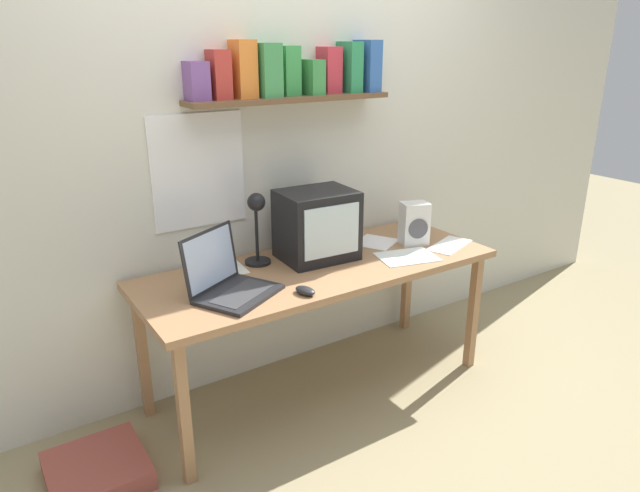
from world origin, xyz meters
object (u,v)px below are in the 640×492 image
Objects in this scene: laptop at (227,279)px; loose_paper_near_monitor at (407,257)px; corner_desk at (320,276)px; desk_lamp at (257,220)px; printed_handout at (450,245)px; floor_cushion at (97,470)px; computer_mouse at (305,291)px; space_heater at (414,224)px; open_notebook at (220,270)px; loose_paper_near_laptop at (376,242)px; crt_monitor at (317,225)px; juice_glass at (406,223)px.

loose_paper_near_monitor is at bearing -33.91° from laptop.
desk_lamp is at bearing 147.92° from corner_desk.
printed_handout is 0.83× the size of floor_cushion.
computer_mouse is (0.28, -0.19, -0.05)m from laptop.
floor_cushion is at bearing 177.22° from printed_handout.
space_heater is at bearing 10.47° from desk_lamp.
desk_lamp is at bearing 162.90° from printed_handout.
loose_paper_near_monitor is 0.94m from open_notebook.
laptop is at bearing -170.14° from loose_paper_near_laptop.
crt_monitor is at bearing -177.82° from loose_paper_near_laptop.
juice_glass is at bearing 8.85° from loose_paper_near_laptop.
laptop is 0.38m from desk_lamp.
corner_desk is 4.61× the size of floor_cushion.
juice_glass is 0.57× the size of open_notebook.
juice_glass is at bearing 49.69° from loose_paper_near_monitor.
floor_cushion is at bearing 167.97° from computer_mouse.
juice_glass is 0.49× the size of loose_paper_near_laptop.
printed_handout is at bearing 5.97° from computer_mouse.
crt_monitor is 0.43m from loose_paper_near_laptop.
loose_paper_near_monitor is at bearing 8.16° from computer_mouse.
space_heater is at bearing -12.45° from open_notebook.
desk_lamp is 3.20× the size of computer_mouse.
corner_desk is 4.83× the size of desk_lamp.
space_heater is at bearing -26.17° from laptop.
space_heater is (0.59, -0.02, 0.17)m from corner_desk.
desk_lamp is at bearing 179.30° from juice_glass.
crt_monitor is 0.76m from printed_handout.
floor_cushion is (-0.90, -0.21, -0.89)m from desk_lamp.
computer_mouse is 0.30× the size of floor_cushion.
crt_monitor is 2.77× the size of juice_glass.
space_heater is 0.23m from printed_handout.
computer_mouse is at bearing -174.03° from printed_handout.
crt_monitor is 1.14× the size of loose_paper_near_monitor.
open_notebook is at bearing -173.61° from space_heater.
loose_paper_near_laptop and loose_paper_near_monitor have the same top height.
open_notebook is (-1.03, 0.23, -0.11)m from space_heater.
open_notebook is (-0.44, 0.21, 0.06)m from corner_desk.
desk_lamp reaches higher than corner_desk.
computer_mouse is 0.68m from loose_paper_near_monitor.
crt_monitor is at bearing 160.87° from printed_handout.
juice_glass is 0.20m from space_heater.
space_heater is (0.55, -0.11, -0.06)m from crt_monitor.
crt_monitor is 1.36× the size of loose_paper_near_laptop.
computer_mouse is at bearing -126.15° from crt_monitor.
laptop is 3.78× the size of computer_mouse.
open_notebook is at bearing 113.20° from computer_mouse.
laptop is 0.96m from floor_cushion.
juice_glass is 0.26m from loose_paper_near_laptop.
corner_desk reaches higher than floor_cushion.
laptop reaches higher than printed_handout.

